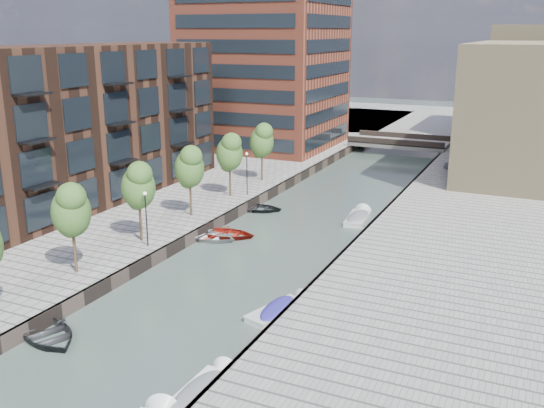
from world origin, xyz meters
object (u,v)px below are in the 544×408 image
Objects in this scene: motorboat_3 at (282,309)px; sloop_3 at (208,240)px; bridge at (399,143)px; tree_5 at (229,151)px; tree_3 at (138,184)px; motorboat_1 at (203,391)px; motorboat_4 at (359,217)px; tree_6 at (262,140)px; tree_2 at (71,209)px; sloop_2 at (226,237)px; sloop_1 at (47,338)px; sloop_4 at (258,211)px; tree_4 at (189,166)px; car at (457,162)px.

sloop_3 is at bearing 138.49° from motorboat_3.
tree_5 is (-8.50, -33.00, 3.92)m from bridge.
motorboat_1 is at bearing -45.68° from tree_3.
motorboat_4 is (12.46, 0.92, -5.11)m from tree_5.
bridge is 2.60× the size of motorboat_4.
tree_3 is at bearing 134.32° from motorboat_1.
sloop_3 is at bearing -79.34° from tree_6.
bridge is at bearing 81.05° from tree_2.
motorboat_4 is (12.46, 14.92, -5.11)m from tree_3.
tree_2 is at bearing -90.00° from tree_3.
tree_6 is 1.24× the size of sloop_3.
tree_5 is 23.91m from motorboat_3.
motorboat_3 is at bearing 8.76° from tree_2.
sloop_3 is at bearing 119.92° from motorboat_1.
sloop_2 is at bearing -75.01° from tree_6.
bridge is 2.72× the size of motorboat_3.
sloop_1 is 26.82m from sloop_4.
bridge reaches higher than sloop_1.
motorboat_1 is (10.52, -1.03, 0.19)m from sloop_1.
sloop_1 reaches higher than sloop_4.
bridge is 41.08m from tree_4.
tree_2 reaches higher than motorboat_3.
tree_6 is 38.24m from motorboat_1.
tree_4 is 9.02m from sloop_4.
tree_2 is 1.28× the size of sloop_4.
bridge is at bearing -14.54° from sloop_2.
sloop_2 is at bearing 116.16° from motorboat_1.
sloop_3 is at bearing 24.70° from sloop_1.
sloop_3 is (-0.97, -1.25, 0.00)m from sloop_2.
tree_6 is at bearing -108.10° from bridge.
tree_2 reaches higher than sloop_2.
motorboat_3 reaches higher than sloop_2.
tree_3 is at bearing -129.88° from motorboat_4.
tree_5 is (0.00, 21.00, 0.00)m from tree_2.
sloop_3 is (3.10, -16.46, -5.31)m from tree_6.
sloop_1 is (3.40, -20.22, -5.31)m from tree_4.
motorboat_1 reaches higher than sloop_3.
tree_4 is (-8.50, -40.00, 3.92)m from bridge.
sloop_1 is (3.40, -34.22, -5.31)m from tree_6.
motorboat_1 is (9.84, -20.03, 0.19)m from sloop_2.
sloop_1 is at bearing 169.54° from sloop_2.
sloop_1 is at bearing 179.83° from sloop_3.
tree_6 is at bearing 111.54° from motorboat_1.
tree_4 is (0.00, 7.00, 0.00)m from tree_3.
sloop_1 is at bearing -84.36° from car.
tree_4 is at bearing 144.99° from sloop_4.
tree_6 is 1.24× the size of sloop_2.
tree_2 is (-8.50, -54.00, 3.92)m from bridge.
sloop_1 is 1.07× the size of motorboat_3.
tree_6 is at bearing 117.97° from motorboat_3.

